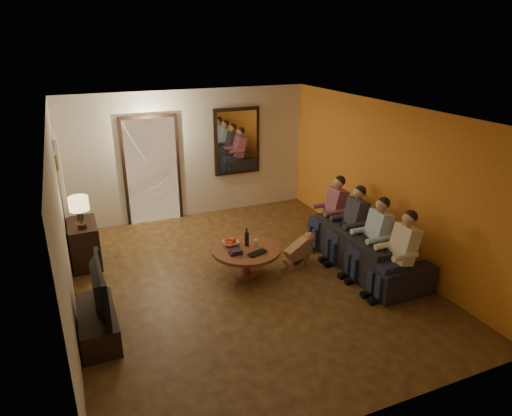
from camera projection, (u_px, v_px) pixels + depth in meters
name	position (u px, v px, depth m)	size (l,w,h in m)	color
floor	(246.00, 279.00, 7.14)	(5.00, 6.00, 0.01)	#3E2010
ceiling	(244.00, 112.00, 6.21)	(5.00, 6.00, 0.01)	white
back_wall	(190.00, 155.00, 9.26)	(5.00, 0.02, 2.60)	beige
front_wall	(369.00, 307.00, 4.10)	(5.00, 0.02, 2.60)	beige
left_wall	(62.00, 228.00, 5.76)	(0.02, 6.00, 2.60)	beige
right_wall	(384.00, 181.00, 7.59)	(0.02, 6.00, 2.60)	beige
orange_accent	(384.00, 181.00, 7.59)	(0.01, 6.00, 2.60)	orange
kitchen_doorway	(152.00, 171.00, 9.04)	(1.00, 0.06, 2.10)	#FFE0A5
door_trim	(152.00, 171.00, 9.03)	(1.12, 0.04, 2.22)	black
fridge_glimpse	(165.00, 177.00, 9.19)	(0.45, 0.03, 1.70)	silver
mirror_frame	(237.00, 141.00, 9.52)	(1.00, 0.05, 1.40)	black
mirror_glass	(237.00, 142.00, 9.49)	(0.86, 0.02, 1.26)	white
white_door	(63.00, 194.00, 7.85)	(0.06, 0.85, 2.04)	white
framed_art	(56.00, 161.00, 6.69)	(0.03, 0.28, 0.24)	#B28C33
art_canvas	(57.00, 161.00, 6.70)	(0.01, 0.22, 0.18)	brown
dresser	(84.00, 244.00, 7.51)	(0.45, 0.82, 0.73)	black
table_lamp	(80.00, 213.00, 7.10)	(0.30, 0.30, 0.54)	beige
flower_vase	(79.00, 206.00, 7.49)	(0.14, 0.14, 0.44)	red
tv_stand	(98.00, 324.00, 5.75)	(0.45, 1.10, 0.37)	black
tv	(93.00, 289.00, 5.57)	(0.14, 1.09, 0.63)	black
sofa	(366.00, 247.00, 7.45)	(0.91, 2.32, 0.68)	black
person_a	(399.00, 257.00, 6.55)	(0.60, 0.40, 1.20)	tan
person_b	(374.00, 241.00, 7.06)	(0.60, 0.40, 1.20)	tan
person_c	(351.00, 227.00, 7.58)	(0.60, 0.40, 1.20)	tan
person_d	(332.00, 214.00, 8.09)	(0.60, 0.40, 1.20)	tan
dog	(299.00, 250.00, 7.49)	(0.56, 0.24, 0.56)	#9A6747
coffee_table	(246.00, 261.00, 7.23)	(1.08, 1.08, 0.45)	brown
bowl	(231.00, 243.00, 7.26)	(0.26, 0.26, 0.06)	white
oranges	(231.00, 239.00, 7.24)	(0.20, 0.20, 0.08)	#E34613
wine_bottle	(247.00, 237.00, 7.20)	(0.07, 0.07, 0.31)	black
wine_glass	(256.00, 243.00, 7.24)	(0.06, 0.06, 0.10)	silver
book_stack	(235.00, 252.00, 6.97)	(0.20, 0.15, 0.07)	black
laptop	(259.00, 254.00, 6.94)	(0.33, 0.21, 0.03)	black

